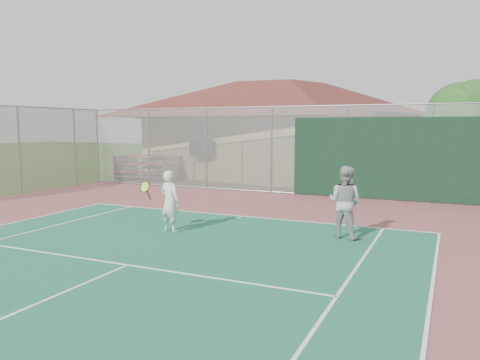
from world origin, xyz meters
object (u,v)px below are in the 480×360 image
Objects in this scene: clubhouse at (281,120)px; tree at (461,117)px; player_grey_back at (345,203)px; player_white_front at (169,202)px; bleachers at (148,167)px.

clubhouse is 3.24× the size of tree.
player_grey_back is at bearing -54.83° from clubhouse.
tree reaches higher than player_grey_back.
tree is at bearing 0.57° from clubhouse.
player_grey_back is (4.23, 1.22, 0.08)m from player_white_front.
player_white_front is (2.06, -14.32, -2.26)m from clubhouse.
bleachers is 12.71m from player_white_front.
clubhouse reaches higher than player_grey_back.
player_white_front is (7.80, -10.03, 0.17)m from bleachers.
tree is (14.62, 2.89, 2.47)m from bleachers.
tree is 12.19m from player_grey_back.
player_white_front is at bearing 30.09° from player_grey_back.
clubhouse reaches higher than tree.
clubhouse is 4.67× the size of bleachers.
clubhouse is 14.69m from player_grey_back.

